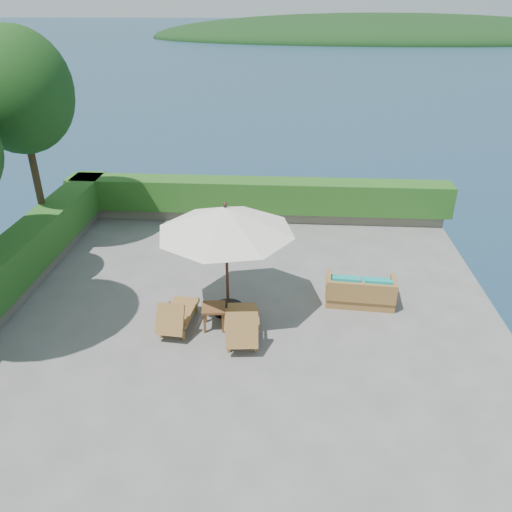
# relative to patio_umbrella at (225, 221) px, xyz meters

# --- Properties ---
(ground) EXTENTS (12.00, 12.00, 0.00)m
(ground) POSITION_rel_patio_umbrella_xyz_m (0.31, -0.07, -2.31)
(ground) COLOR gray
(ground) RESTS_ON ground
(foundation) EXTENTS (12.00, 12.00, 3.00)m
(foundation) POSITION_rel_patio_umbrella_xyz_m (0.31, -0.07, -3.86)
(foundation) COLOR #5D554A
(foundation) RESTS_ON ocean
(ocean) EXTENTS (600.00, 600.00, 0.00)m
(ocean) POSITION_rel_patio_umbrella_xyz_m (0.31, -0.07, -5.31)
(ocean) COLOR #173047
(ocean) RESTS_ON ground
(offshore_island) EXTENTS (126.00, 57.60, 12.60)m
(offshore_island) POSITION_rel_patio_umbrella_xyz_m (25.31, 139.93, -5.31)
(offshore_island) COLOR black
(offshore_island) RESTS_ON ocean
(planter_wall_far) EXTENTS (12.00, 0.60, 0.36)m
(planter_wall_far) POSITION_rel_patio_umbrella_xyz_m (0.31, 5.53, -2.13)
(planter_wall_far) COLOR slate
(planter_wall_far) RESTS_ON ground
(planter_wall_left) EXTENTS (0.60, 12.00, 0.36)m
(planter_wall_left) POSITION_rel_patio_umbrella_xyz_m (-5.29, -0.07, -2.13)
(planter_wall_left) COLOR slate
(planter_wall_left) RESTS_ON ground
(hedge_far) EXTENTS (12.40, 0.90, 1.00)m
(hedge_far) POSITION_rel_patio_umbrella_xyz_m (0.31, 5.53, -1.46)
(hedge_far) COLOR #1F4714
(hedge_far) RESTS_ON planter_wall_far
(hedge_left) EXTENTS (0.90, 12.40, 1.00)m
(hedge_left) POSITION_rel_patio_umbrella_xyz_m (-5.29, -0.07, -1.46)
(hedge_left) COLOR #1F4714
(hedge_left) RESTS_ON planter_wall_left
(tree_far) EXTENTS (2.80, 2.80, 6.03)m
(tree_far) POSITION_rel_patio_umbrella_xyz_m (-5.69, 3.13, 2.10)
(tree_far) COLOR #433019
(tree_far) RESTS_ON ground
(patio_umbrella) EXTENTS (3.51, 3.51, 2.73)m
(patio_umbrella) POSITION_rel_patio_umbrella_xyz_m (0.00, 0.00, 0.00)
(patio_umbrella) COLOR black
(patio_umbrella) RESTS_ON ground
(lounge_left) EXTENTS (0.73, 1.50, 0.84)m
(lounge_left) POSITION_rel_patio_umbrella_xyz_m (-1.04, -0.75, -1.96)
(lounge_left) COLOR olive
(lounge_left) RESTS_ON ground
(lounge_right) EXTENTS (0.81, 1.66, 0.93)m
(lounge_right) POSITION_rel_patio_umbrella_xyz_m (0.43, -1.05, -1.92)
(lounge_right) COLOR olive
(lounge_right) RESTS_ON ground
(side_table) EXTENTS (0.56, 0.56, 0.54)m
(side_table) POSITION_rel_patio_umbrella_xyz_m (-0.23, -0.66, -1.86)
(side_table) COLOR brown
(side_table) RESTS_ON ground
(wicker_loveseat) EXTENTS (1.69, 0.96, 0.80)m
(wicker_loveseat) POSITION_rel_patio_umbrella_xyz_m (3.11, 0.55, -2.00)
(wicker_loveseat) COLOR olive
(wicker_loveseat) RESTS_ON ground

